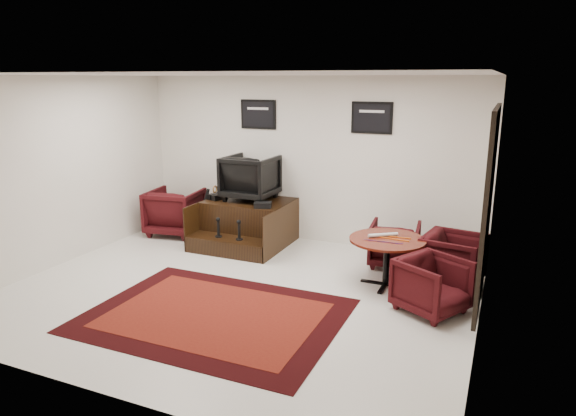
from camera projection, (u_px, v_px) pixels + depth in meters
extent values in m
plane|color=silver|center=(238.00, 291.00, 6.83)|extent=(6.00, 6.00, 0.00)
cube|color=white|center=(307.00, 160.00, 8.71)|extent=(6.00, 0.02, 2.80)
cube|color=white|center=(89.00, 246.00, 4.26)|extent=(6.00, 0.02, 2.80)
cube|color=white|center=(59.00, 172.00, 7.64)|extent=(0.02, 5.00, 2.80)
cube|color=white|center=(489.00, 212.00, 5.34)|extent=(0.02, 5.00, 2.80)
cube|color=white|center=(233.00, 74.00, 6.14)|extent=(6.00, 5.00, 0.02)
cube|color=black|center=(488.00, 206.00, 6.00)|extent=(0.05, 1.90, 2.30)
cube|color=black|center=(487.00, 206.00, 6.00)|extent=(0.02, 1.72, 2.12)
cube|color=black|center=(487.00, 206.00, 6.00)|extent=(0.03, 0.05, 2.12)
cube|color=black|center=(258.00, 114.00, 8.86)|extent=(0.66, 0.03, 0.50)
cube|color=black|center=(258.00, 114.00, 8.84)|extent=(0.58, 0.01, 0.42)
cube|color=silver|center=(258.00, 109.00, 8.81)|extent=(0.40, 0.00, 0.04)
cube|color=black|center=(372.00, 118.00, 8.09)|extent=(0.66, 0.03, 0.50)
cube|color=black|center=(372.00, 118.00, 8.07)|extent=(0.58, 0.01, 0.42)
cube|color=silver|center=(372.00, 111.00, 8.04)|extent=(0.40, 0.00, 0.04)
cube|color=black|center=(214.00, 315.00, 6.13)|extent=(2.98, 2.23, 0.01)
cube|color=#5A120C|center=(214.00, 315.00, 6.13)|extent=(2.45, 1.70, 0.01)
cube|color=black|center=(250.00, 221.00, 8.85)|extent=(1.42, 1.05, 0.74)
cube|color=black|center=(229.00, 246.00, 8.25)|extent=(1.42, 0.42, 0.26)
cube|color=black|center=(208.00, 219.00, 8.93)|extent=(0.02, 1.47, 0.74)
cube|color=black|center=(282.00, 228.00, 8.39)|extent=(0.02, 1.47, 0.74)
cylinder|color=black|center=(219.00, 236.00, 8.29)|extent=(0.11, 0.11, 0.02)
cylinder|color=black|center=(218.00, 229.00, 8.25)|extent=(0.04, 0.04, 0.24)
sphere|color=black|center=(218.00, 219.00, 8.22)|extent=(0.07, 0.07, 0.07)
cylinder|color=black|center=(239.00, 239.00, 8.14)|extent=(0.11, 0.11, 0.02)
cylinder|color=black|center=(239.00, 231.00, 8.11)|extent=(0.04, 0.04, 0.24)
sphere|color=black|center=(239.00, 222.00, 8.07)|extent=(0.07, 0.07, 0.07)
imported|color=black|center=(250.00, 175.00, 8.70)|extent=(0.83, 0.77, 0.84)
cube|color=black|center=(214.00, 196.00, 8.84)|extent=(0.17, 0.27, 0.09)
cube|color=black|center=(219.00, 197.00, 8.76)|extent=(0.17, 0.27, 0.09)
cube|color=black|center=(263.00, 205.00, 8.23)|extent=(0.31, 0.26, 0.09)
imported|color=black|center=(175.00, 209.00, 9.27)|extent=(0.99, 0.94, 0.91)
cylinder|color=#451109|center=(387.00, 240.00, 6.88)|extent=(1.02, 1.02, 0.03)
cylinder|color=black|center=(386.00, 262.00, 6.96)|extent=(0.08, 0.08, 0.60)
cube|color=black|center=(385.00, 284.00, 7.04)|extent=(0.68, 0.06, 0.03)
cube|color=black|center=(385.00, 284.00, 7.04)|extent=(0.06, 0.68, 0.03)
imported|color=black|center=(395.00, 242.00, 7.70)|extent=(0.78, 0.74, 0.73)
imported|color=black|center=(454.00, 257.00, 6.98)|extent=(0.83, 0.87, 0.78)
imported|color=black|center=(432.00, 283.00, 6.15)|extent=(0.94, 0.96, 0.74)
cylinder|color=silver|center=(383.00, 235.00, 6.95)|extent=(0.37, 0.29, 0.05)
cylinder|color=orange|center=(393.00, 239.00, 6.84)|extent=(0.45, 0.06, 0.01)
cylinder|color=orange|center=(394.00, 237.00, 6.93)|extent=(0.45, 0.03, 0.01)
cylinder|color=#4C1933|center=(367.00, 240.00, 6.81)|extent=(0.10, 0.04, 0.01)
cylinder|color=#4C1933|center=(372.00, 240.00, 6.78)|extent=(0.10, 0.04, 0.01)
cylinder|color=#4C1933|center=(376.00, 241.00, 6.76)|extent=(0.10, 0.04, 0.01)
cylinder|color=#4C1933|center=(381.00, 241.00, 6.74)|extent=(0.10, 0.04, 0.01)
cylinder|color=#4C1933|center=(385.00, 242.00, 6.71)|extent=(0.10, 0.04, 0.01)
cylinder|color=#4C1933|center=(390.00, 243.00, 6.69)|extent=(0.10, 0.04, 0.01)
cylinder|color=#4C1933|center=(395.00, 243.00, 6.67)|extent=(0.10, 0.04, 0.01)
cylinder|color=#4C1933|center=(399.00, 244.00, 6.65)|extent=(0.10, 0.04, 0.01)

